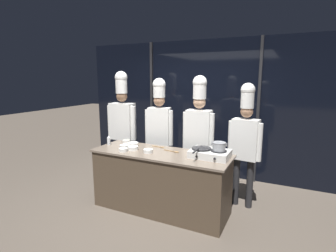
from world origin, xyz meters
The scene contains 19 objects.
ground_plane centered at (0.00, 0.00, 0.00)m, with size 24.00×24.00×0.00m, color brown.
window_wall_back centered at (0.00, 1.79, 1.35)m, with size 5.25×0.09×2.70m.
demo_counter centered at (0.00, 0.00, 0.45)m, with size 2.06×0.71×0.90m.
portable_stove centered at (0.72, 0.09, 0.95)m, with size 0.53×0.39×0.11m.
frying_pan centered at (0.60, 0.08, 1.03)m, with size 0.28×0.48×0.04m.
stock_pot centered at (0.84, 0.09, 1.07)m, with size 0.21×0.18×0.12m.
squeeze_bottle_clear centered at (-0.96, 0.03, 0.97)m, with size 0.05×0.05×0.15m.
prep_bowl_garlic centered at (-0.56, 0.12, 0.93)m, with size 0.17×0.17×0.06m.
prep_bowl_ginger centered at (-0.76, 0.22, 0.93)m, with size 0.12×0.12×0.06m.
prep_bowl_onion centered at (-0.52, -0.20, 0.93)m, with size 0.13×0.13×0.05m.
prep_bowl_bean_sprouts centered at (-0.16, -0.09, 0.93)m, with size 0.14×0.14×0.05m.
prep_bowl_chicken centered at (-0.60, -0.05, 0.93)m, with size 0.15×0.15×0.06m.
prep_bowl_rice centered at (-0.44, -0.06, 0.93)m, with size 0.16×0.16×0.06m.
serving_spoon_slotted centered at (0.18, 0.10, 0.91)m, with size 0.27×0.07×0.02m.
serving_spoon_solid centered at (-0.12, 0.24, 0.91)m, with size 0.22×0.05×0.02m.
chef_head centered at (-1.15, 0.68, 1.20)m, with size 0.59×0.25×2.09m.
chef_sous centered at (-0.37, 0.68, 1.18)m, with size 0.50×0.26×1.97m.
chef_line centered at (0.37, 0.62, 1.19)m, with size 0.52×0.22×2.01m.
chef_pastry centered at (1.09, 0.66, 1.11)m, with size 0.50×0.24×1.90m.
Camera 1 is at (1.70, -3.27, 1.99)m, focal length 28.00 mm.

